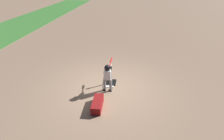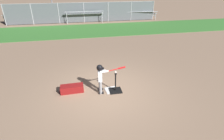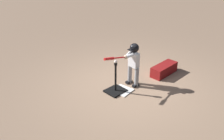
% 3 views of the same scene
% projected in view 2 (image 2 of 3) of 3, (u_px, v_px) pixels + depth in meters
% --- Properties ---
extents(ground_plane, '(90.00, 90.00, 0.00)m').
position_uv_depth(ground_plane, '(104.00, 91.00, 6.58)').
color(ground_plane, '#93755B').
extents(grass_outfield_strip, '(56.00, 4.65, 0.02)m').
position_uv_depth(grass_outfield_strip, '(87.00, 30.00, 14.83)').
color(grass_outfield_strip, '#3D7F33').
rests_on(grass_outfield_strip, ground_plane).
extents(backstop_fence, '(14.68, 0.08, 1.93)m').
position_uv_depth(backstop_fence, '(84.00, 12.00, 17.26)').
color(backstop_fence, '#9E9EA3').
rests_on(backstop_fence, ground_plane).
extents(home_plate, '(0.50, 0.50, 0.02)m').
position_uv_depth(home_plate, '(111.00, 90.00, 6.65)').
color(home_plate, white).
rests_on(home_plate, ground_plane).
extents(batting_tee, '(0.46, 0.41, 0.77)m').
position_uv_depth(batting_tee, '(115.00, 89.00, 6.55)').
color(batting_tee, black).
rests_on(batting_tee, ground_plane).
extents(batter_child, '(1.03, 0.35, 1.11)m').
position_uv_depth(batter_child, '(101.00, 75.00, 6.24)').
color(batter_child, gray).
rests_on(batter_child, ground_plane).
extents(baseball, '(0.07, 0.07, 0.07)m').
position_uv_depth(baseball, '(116.00, 72.00, 6.23)').
color(baseball, white).
rests_on(baseball, batting_tee).
extents(bleachers_center, '(3.06, 2.04, 0.92)m').
position_uv_depth(bleachers_center, '(20.00, 18.00, 17.56)').
color(bleachers_center, '#ADAFB7').
rests_on(bleachers_center, ground_plane).
extents(bleachers_right_center, '(3.73, 2.59, 1.17)m').
position_uv_depth(bleachers_right_center, '(84.00, 15.00, 18.05)').
color(bleachers_right_center, '#ADAFB7').
rests_on(bleachers_right_center, ground_plane).
extents(bleachers_left_center, '(4.05, 1.91, 0.91)m').
position_uv_depth(bleachers_left_center, '(138.00, 15.00, 19.10)').
color(bleachers_left_center, '#ADAFB7').
rests_on(bleachers_left_center, ground_plane).
extents(equipment_bag, '(0.85, 0.34, 0.28)m').
position_uv_depth(equipment_bag, '(72.00, 89.00, 6.49)').
color(equipment_bag, maroon).
rests_on(equipment_bag, ground_plane).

